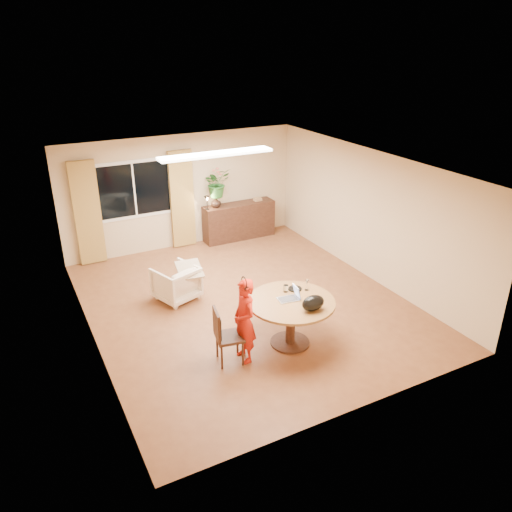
{
  "coord_description": "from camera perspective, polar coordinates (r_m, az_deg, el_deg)",
  "views": [
    {
      "loc": [
        -3.61,
        -7.3,
        4.6
      ],
      "look_at": [
        0.1,
        -0.2,
        1.03
      ],
      "focal_mm": 35.0,
      "sensor_mm": 36.0,
      "label": 1
    }
  ],
  "objects": [
    {
      "name": "wine_glass",
      "position": [
        8.13,
        5.84,
        -3.32
      ],
      "size": [
        0.07,
        0.07,
        0.19
      ],
      "primitive_type": null,
      "rotation": [
        0.0,
        0.0,
        -0.16
      ],
      "color": "white",
      "rests_on": "dining_table"
    },
    {
      "name": "pot_lid",
      "position": [
        8.17,
        4.48,
        -3.71
      ],
      "size": [
        0.25,
        0.25,
        0.04
      ],
      "primitive_type": null,
      "rotation": [
        0.0,
        0.0,
        0.1
      ],
      "color": "white",
      "rests_on": "dining_table"
    },
    {
      "name": "armchair",
      "position": [
        9.48,
        -9.1,
        -3.05
      ],
      "size": [
        0.91,
        0.93,
        0.67
      ],
      "primitive_type": "imported",
      "rotation": [
        0.0,
        0.0,
        3.48
      ],
      "color": "beige",
      "rests_on": "floor"
    },
    {
      "name": "window",
      "position": [
        11.26,
        -13.75,
        7.38
      ],
      "size": [
        1.7,
        0.03,
        1.3
      ],
      "color": "white",
      "rests_on": "wall_back"
    },
    {
      "name": "sideboard",
      "position": [
        12.16,
        -1.96,
        4.03
      ],
      "size": [
        1.77,
        0.43,
        0.88
      ],
      "primitive_type": "cube",
      "color": "black",
      "rests_on": "floor"
    },
    {
      "name": "ceiling",
      "position": [
        8.39,
        -1.27,
        10.23
      ],
      "size": [
        6.5,
        6.5,
        0.0
      ],
      "primitive_type": "plane",
      "rotation": [
        3.14,
        0.0,
        0.0
      ],
      "color": "white",
      "rests_on": "wall_back"
    },
    {
      "name": "laptop",
      "position": [
        7.82,
        3.68,
        -4.26
      ],
      "size": [
        0.36,
        0.26,
        0.22
      ],
      "primitive_type": null,
      "rotation": [
        0.0,
        0.0,
        -0.11
      ],
      "color": "#B7B7BC",
      "rests_on": "dining_table"
    },
    {
      "name": "curtain_right",
      "position": [
        11.57,
        -8.44,
        6.41
      ],
      "size": [
        0.55,
        0.08,
        2.25
      ],
      "primitive_type": "cube",
      "color": "olive",
      "rests_on": "wall_back"
    },
    {
      "name": "dining_chair",
      "position": [
        7.6,
        -3.05,
        -9.06
      ],
      "size": [
        0.51,
        0.48,
        0.91
      ],
      "primitive_type": null,
      "rotation": [
        0.0,
        0.0,
        -0.19
      ],
      "color": "black",
      "rests_on": "floor"
    },
    {
      "name": "ceiling_panel",
      "position": [
        9.46,
        -4.57,
        11.54
      ],
      "size": [
        2.2,
        0.35,
        0.05
      ],
      "primitive_type": "cube",
      "color": "white",
      "rests_on": "ceiling"
    },
    {
      "name": "throw",
      "position": [
        9.31,
        -7.64,
        -1.08
      ],
      "size": [
        0.51,
        0.6,
        0.03
      ],
      "primitive_type": null,
      "rotation": [
        0.0,
        0.0,
        -0.12
      ],
      "color": "beige",
      "rests_on": "armchair"
    },
    {
      "name": "wall_back",
      "position": [
        11.63,
        -8.41,
        7.3
      ],
      "size": [
        5.5,
        0.0,
        5.5
      ],
      "primitive_type": "plane",
      "rotation": [
        1.57,
        0.0,
        0.0
      ],
      "color": "#CEB486",
      "rests_on": "floor"
    },
    {
      "name": "vase",
      "position": [
        11.75,
        -4.61,
        6.15
      ],
      "size": [
        0.26,
        0.26,
        0.25
      ],
      "primitive_type": "imported",
      "rotation": [
        0.0,
        0.0,
        0.09
      ],
      "color": "black",
      "rests_on": "sideboard"
    },
    {
      "name": "book_stack",
      "position": [
        12.22,
        0.2,
        6.53
      ],
      "size": [
        0.22,
        0.19,
        0.08
      ],
      "primitive_type": null,
      "rotation": [
        0.0,
        0.0,
        -0.34
      ],
      "color": "#96654C",
      "rests_on": "sideboard"
    },
    {
      "name": "tumbler",
      "position": [
        8.08,
        3.43,
        -3.71
      ],
      "size": [
        0.09,
        0.09,
        0.12
      ],
      "primitive_type": null,
      "rotation": [
        0.0,
        0.0,
        0.14
      ],
      "color": "white",
      "rests_on": "dining_table"
    },
    {
      "name": "wall_left",
      "position": [
        8.06,
        -18.99,
        -1.54
      ],
      "size": [
        0.0,
        6.5,
        6.5
      ],
      "primitive_type": "plane",
      "rotation": [
        1.57,
        0.0,
        1.57
      ],
      "color": "#CEB486",
      "rests_on": "floor"
    },
    {
      "name": "curtain_left",
      "position": [
        11.11,
        -18.7,
        4.62
      ],
      "size": [
        0.55,
        0.08,
        2.25
      ],
      "primitive_type": "cube",
      "color": "olive",
      "rests_on": "wall_back"
    },
    {
      "name": "dining_table",
      "position": [
        7.93,
        4.01,
        -6.17
      ],
      "size": [
        1.38,
        1.38,
        0.79
      ],
      "color": "brown",
      "rests_on": "floor"
    },
    {
      "name": "floor",
      "position": [
        9.35,
        -1.13,
        -5.43
      ],
      "size": [
        6.5,
        6.5,
        0.0
      ],
      "primitive_type": "plane",
      "color": "brown",
      "rests_on": "ground"
    },
    {
      "name": "wall_right",
      "position": [
        10.23,
        12.78,
        4.61
      ],
      "size": [
        0.0,
        6.5,
        6.5
      ],
      "primitive_type": "plane",
      "rotation": [
        1.57,
        0.0,
        -1.57
      ],
      "color": "#CEB486",
      "rests_on": "floor"
    },
    {
      "name": "child",
      "position": [
        7.52,
        -1.32,
        -7.43
      ],
      "size": [
        0.5,
        0.33,
        1.35
      ],
      "primitive_type": "imported",
      "rotation": [
        0.0,
        0.0,
        -1.59
      ],
      "color": "red",
      "rests_on": "floor"
    },
    {
      "name": "desk_lamp",
      "position": [
        11.6,
        -5.61,
        6.1
      ],
      "size": [
        0.17,
        0.17,
        0.33
      ],
      "primitive_type": null,
      "rotation": [
        0.0,
        0.0,
        -0.25
      ],
      "color": "black",
      "rests_on": "sideboard"
    },
    {
      "name": "bouquet",
      "position": [
        11.63,
        -4.5,
        8.31
      ],
      "size": [
        0.69,
        0.63,
        0.66
      ],
      "primitive_type": "imported",
      "rotation": [
        0.0,
        0.0,
        0.22
      ],
      "color": "#326C28",
      "rests_on": "vase"
    },
    {
      "name": "handbag",
      "position": [
        7.55,
        6.54,
        -5.36
      ],
      "size": [
        0.42,
        0.31,
        0.25
      ],
      "primitive_type": null,
      "rotation": [
        0.0,
        0.0,
        -0.26
      ],
      "color": "black",
      "rests_on": "dining_table"
    }
  ]
}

